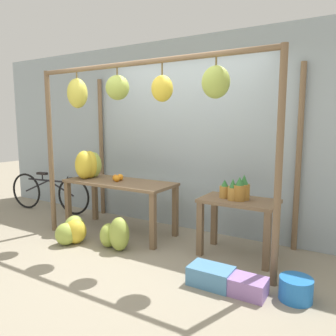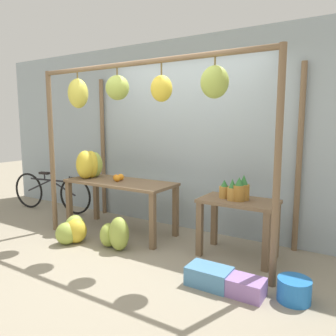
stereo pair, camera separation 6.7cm
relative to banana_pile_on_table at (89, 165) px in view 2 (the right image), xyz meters
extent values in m
plane|color=gray|center=(1.27, -0.59, -0.96)|extent=(20.00, 20.00, 0.00)
cube|color=#99A8B2|center=(1.27, 0.75, 0.44)|extent=(8.00, 0.08, 2.80)
cylinder|color=brown|center=(-0.33, -0.40, 0.20)|extent=(0.07, 0.07, 2.31)
cylinder|color=brown|center=(2.88, -0.40, 0.20)|extent=(0.07, 0.07, 2.31)
cylinder|color=brown|center=(-0.33, 0.66, 0.20)|extent=(0.07, 0.07, 2.31)
cylinder|color=brown|center=(2.88, 0.66, 0.20)|extent=(0.07, 0.07, 2.31)
cylinder|color=brown|center=(1.27, -0.40, 1.32)|extent=(3.21, 0.06, 0.06)
cylinder|color=brown|center=(0.26, -0.40, 1.25)|extent=(0.02, 0.02, 0.08)
ellipsoid|color=gold|center=(0.26, -0.40, 1.02)|extent=(0.28, 0.25, 0.39)
cylinder|color=brown|center=(0.94, -0.40, 1.25)|extent=(0.02, 0.02, 0.08)
ellipsoid|color=#9EB247|center=(0.94, -0.40, 1.06)|extent=(0.30, 0.27, 0.30)
cylinder|color=brown|center=(1.58, -0.40, 1.22)|extent=(0.02, 0.02, 0.13)
ellipsoid|color=gold|center=(1.58, -0.40, 1.01)|extent=(0.25, 0.23, 0.29)
cylinder|color=brown|center=(2.22, -0.40, 1.25)|extent=(0.02, 0.02, 0.08)
ellipsoid|color=#9EB247|center=(2.22, -0.40, 1.05)|extent=(0.29, 0.26, 0.33)
cube|color=brown|center=(0.58, 0.03, -0.22)|extent=(1.62, 0.67, 0.04)
cube|color=brown|center=(-0.18, -0.25, -0.60)|extent=(0.07, 0.07, 0.72)
cube|color=brown|center=(1.34, -0.25, -0.60)|extent=(0.07, 0.07, 0.72)
cube|color=brown|center=(-0.18, 0.31, -0.60)|extent=(0.07, 0.07, 0.72)
cube|color=brown|center=(1.34, 0.31, -0.60)|extent=(0.07, 0.07, 0.72)
cube|color=brown|center=(2.33, 0.10, -0.28)|extent=(0.89, 0.53, 0.04)
cube|color=brown|center=(1.93, -0.12, -0.63)|extent=(0.07, 0.07, 0.66)
cube|color=brown|center=(2.73, -0.12, -0.63)|extent=(0.07, 0.07, 0.66)
cube|color=brown|center=(1.93, 0.31, -0.63)|extent=(0.07, 0.07, 0.66)
cube|color=brown|center=(2.73, 0.31, -0.63)|extent=(0.07, 0.07, 0.66)
ellipsoid|color=gold|center=(0.04, 0.00, 0.01)|extent=(0.34, 0.34, 0.41)
ellipsoid|color=#9EB247|center=(0.03, 0.09, 0.00)|extent=(0.35, 0.34, 0.39)
ellipsoid|color=yellow|center=(-0.08, 0.03, -0.01)|extent=(0.34, 0.33, 0.37)
ellipsoid|color=#9EB247|center=(-0.02, -0.01, -0.01)|extent=(0.34, 0.33, 0.38)
ellipsoid|color=gold|center=(0.02, -0.09, 0.01)|extent=(0.29, 0.32, 0.42)
sphere|color=orange|center=(0.50, 0.04, -0.15)|extent=(0.09, 0.09, 0.09)
sphere|color=orange|center=(0.58, -0.03, -0.15)|extent=(0.09, 0.09, 0.09)
sphere|color=orange|center=(0.50, 0.03, -0.16)|extent=(0.07, 0.07, 0.07)
sphere|color=orange|center=(0.56, 0.08, -0.15)|extent=(0.10, 0.10, 0.10)
cylinder|color=#A3702D|center=(2.38, 0.12, -0.17)|extent=(0.14, 0.14, 0.18)
cone|color=#337538|center=(2.38, 0.12, -0.02)|extent=(0.10, 0.10, 0.12)
cylinder|color=#B27F38|center=(2.15, 0.09, -0.19)|extent=(0.12, 0.12, 0.14)
cone|color=#337538|center=(2.15, 0.09, -0.08)|extent=(0.09, 0.09, 0.08)
cylinder|color=#A3702D|center=(2.35, 0.05, -0.17)|extent=(0.14, 0.14, 0.18)
cone|color=#337538|center=(2.35, 0.05, -0.03)|extent=(0.10, 0.10, 0.10)
cylinder|color=#B27F38|center=(2.28, 0.03, -0.19)|extent=(0.12, 0.12, 0.15)
cone|color=#337538|center=(2.28, 0.03, -0.06)|extent=(0.08, 0.08, 0.11)
ellipsoid|color=gold|center=(0.35, -0.62, -0.80)|extent=(0.38, 0.36, 0.33)
ellipsoid|color=#9EB247|center=(0.29, -0.58, -0.78)|extent=(0.31, 0.34, 0.36)
ellipsoid|color=#9EB247|center=(0.28, -0.72, -0.81)|extent=(0.37, 0.37, 0.29)
ellipsoid|color=#9EB247|center=(1.01, -0.51, -0.74)|extent=(0.34, 0.33, 0.43)
ellipsoid|color=#9EB247|center=(0.81, -0.48, -0.80)|extent=(0.23, 0.26, 0.31)
cube|color=#4C84B2|center=(2.35, -0.72, -0.87)|extent=(0.43, 0.27, 0.19)
cylinder|color=blue|center=(3.12, -0.58, -0.85)|extent=(0.30, 0.30, 0.21)
torus|color=black|center=(-1.78, 0.18, -0.63)|extent=(0.66, 0.13, 0.66)
torus|color=black|center=(-0.71, 0.34, -0.63)|extent=(0.66, 0.13, 0.66)
cylinder|color=black|center=(-1.24, 0.26, -0.40)|extent=(0.92, 0.16, 0.03)
cylinder|color=black|center=(-1.51, 0.22, -0.51)|extent=(0.55, 0.11, 0.26)
cylinder|color=black|center=(-0.97, 0.30, -0.51)|extent=(0.55, 0.11, 0.26)
cylinder|color=black|center=(-1.38, 0.24, -0.35)|extent=(0.02, 0.02, 0.10)
cube|color=black|center=(-1.38, 0.24, -0.28)|extent=(0.21, 0.11, 0.04)
cylinder|color=black|center=(-0.81, 0.32, -0.35)|extent=(0.02, 0.02, 0.10)
cube|color=#9970B7|center=(2.70, -0.73, -0.87)|extent=(0.39, 0.25, 0.17)
camera|label=1|loc=(3.56, -3.56, 0.65)|focal=35.00mm
camera|label=2|loc=(3.62, -3.53, 0.65)|focal=35.00mm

